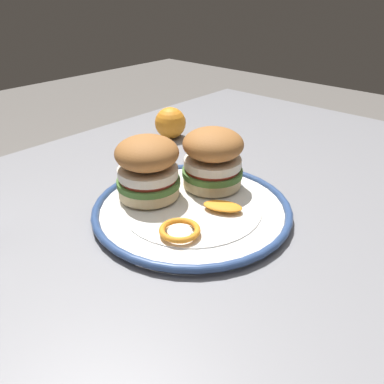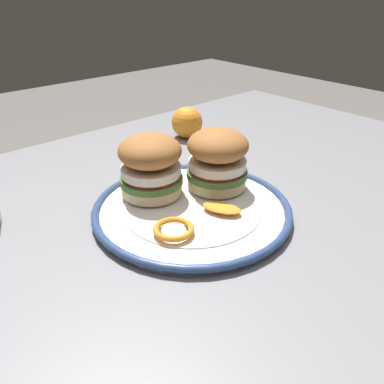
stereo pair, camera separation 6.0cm
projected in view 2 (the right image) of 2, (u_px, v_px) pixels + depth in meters
dining_table at (163, 270)px, 0.65m from camera, size 1.48×0.89×0.73m
dinner_plate at (192, 209)px, 0.63m from camera, size 0.31×0.31×0.02m
sandwich_half_left at (151, 164)px, 0.63m from camera, size 0.14×0.14×0.10m
sandwich_half_right at (217, 158)px, 0.66m from camera, size 0.13×0.13×0.10m
orange_peel_curled at (174, 229)px, 0.55m from camera, size 0.08×0.08×0.01m
orange_peel_strip_long at (222, 208)px, 0.61m from camera, size 0.06×0.07×0.01m
whole_orange at (187, 122)px, 0.92m from camera, size 0.07×0.07×0.07m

